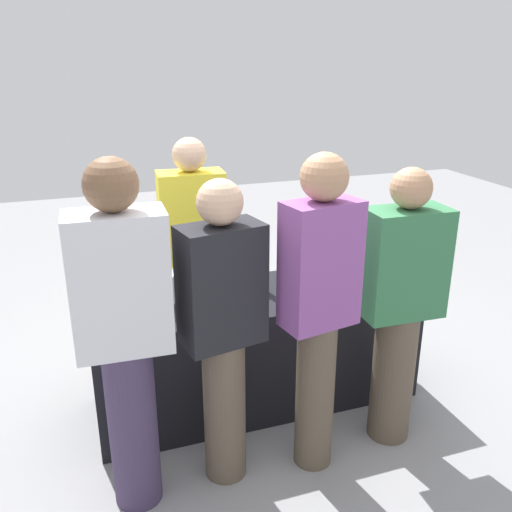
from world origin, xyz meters
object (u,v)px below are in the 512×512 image
object	(u,v)px
guest_0	(124,332)
wine_bottle_2	(230,273)
ice_bucket	(158,289)
guest_2	(319,306)
guest_1	(223,328)
guest_3	(400,303)
wine_glass_1	(164,298)
wine_glass_2	(340,274)
wine_bottle_3	(256,270)
wine_bottle_5	(325,260)
wine_bottle_0	(124,286)
server_pouring	(193,251)
wine_bottle_4	(295,265)
wine_bottle_1	(201,281)
wine_bottle_6	(341,257)
wine_glass_3	(368,270)
wine_glass_0	(148,306)

from	to	relation	value
guest_0	wine_bottle_2	bearing A→B (deg)	48.13
ice_bucket	guest_2	distance (m)	1.01
guest_1	guest_3	distance (m)	1.00
wine_glass_1	wine_glass_2	distance (m)	1.10
wine_bottle_3	wine_bottle_5	bearing A→B (deg)	0.46
wine_bottle_0	wine_glass_2	size ratio (longest dim) A/B	1.98
server_pouring	guest_3	world-z (taller)	server_pouring
ice_bucket	guest_1	xyz separation A→B (m)	(0.21, -0.67, 0.04)
wine_bottle_0	wine_bottle_4	world-z (taller)	wine_bottle_4
wine_bottle_1	wine_bottle_6	bearing A→B (deg)	2.69
wine_glass_3	wine_bottle_0	bearing A→B (deg)	171.11
wine_bottle_0	server_pouring	bearing A→B (deg)	37.89
wine_bottle_5	server_pouring	bearing A→B (deg)	151.19
wine_bottle_3	guest_3	world-z (taller)	guest_3
wine_bottle_1	wine_glass_2	size ratio (longest dim) A/B	1.99
guest_2	wine_glass_2	bearing A→B (deg)	42.87
wine_glass_3	wine_bottle_4	bearing A→B (deg)	154.76
wine_bottle_0	ice_bucket	distance (m)	0.20
wine_bottle_6	wine_glass_1	size ratio (longest dim) A/B	2.38
guest_2	wine_bottle_1	bearing A→B (deg)	110.03
wine_glass_3	guest_1	size ratio (longest dim) A/B	0.09
wine_glass_0	guest_3	world-z (taller)	guest_3
server_pouring	guest_0	xyz separation A→B (m)	(-0.58, -1.15, 0.06)
wine_bottle_0	guest_0	bearing A→B (deg)	-95.84
wine_bottle_4	ice_bucket	world-z (taller)	wine_bottle_4
wine_bottle_5	wine_glass_2	size ratio (longest dim) A/B	2.23
wine_bottle_5	ice_bucket	distance (m)	1.10
wine_bottle_3	wine_glass_2	size ratio (longest dim) A/B	2.16
guest_2	guest_3	size ratio (longest dim) A/B	1.07
wine_glass_3	guest_2	bearing A→B (deg)	-137.12
guest_0	wine_bottle_4	bearing A→B (deg)	34.67
ice_bucket	guest_0	world-z (taller)	guest_0
wine_glass_3	server_pouring	distance (m)	1.16
wine_bottle_5	guest_1	world-z (taller)	guest_1
wine_bottle_3	guest_2	size ratio (longest dim) A/B	0.19
wine_bottle_2	guest_1	distance (m)	0.75
server_pouring	guest_2	xyz separation A→B (m)	(0.37, -1.19, 0.07)
wine_bottle_3	wine_glass_2	xyz separation A→B (m)	(0.48, -0.21, -0.01)
wine_glass_1	wine_bottle_1	bearing A→B (deg)	34.14
wine_bottle_4	wine_glass_2	xyz separation A→B (m)	(0.22, -0.21, -0.01)
wine_bottle_6	wine_glass_3	world-z (taller)	wine_bottle_6
wine_bottle_6	server_pouring	bearing A→B (deg)	155.47
wine_bottle_2	wine_bottle_4	xyz separation A→B (m)	(0.43, -0.01, 0.00)
wine_bottle_0	wine_glass_1	xyz separation A→B (m)	(0.19, -0.24, -0.00)
wine_bottle_4	wine_bottle_3	bearing A→B (deg)	-179.39
guest_0	wine_bottle_6	bearing A→B (deg)	28.90
guest_2	server_pouring	bearing A→B (deg)	96.82
wine_bottle_3	server_pouring	size ratio (longest dim) A/B	0.20
wine_bottle_4	wine_bottle_0	bearing A→B (deg)	178.06
guest_0	guest_1	size ratio (longest dim) A/B	1.08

